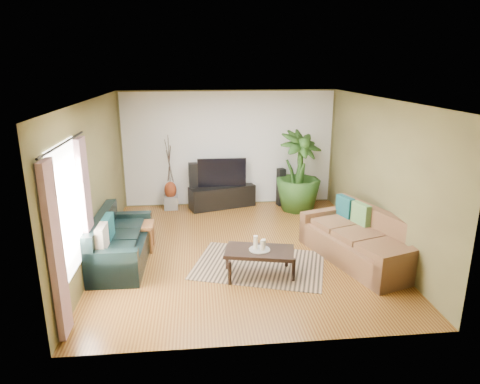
{
  "coord_description": "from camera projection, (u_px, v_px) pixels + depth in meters",
  "views": [
    {
      "loc": [
        -0.75,
        -7.14,
        3.26
      ],
      "look_at": [
        0.0,
        0.2,
        1.05
      ],
      "focal_mm": 32.0,
      "sensor_mm": 36.0,
      "label": 1
    }
  ],
  "objects": [
    {
      "name": "curtain_near",
      "position": [
        56.0,
        252.0,
        5.0
      ],
      "size": [
        0.08,
        0.35,
        2.2
      ],
      "primitive_type": "cube",
      "color": "gray",
      "rests_on": "ground"
    },
    {
      "name": "candle_mid",
      "position": [
        263.0,
        245.0,
        6.7
      ],
      "size": [
        0.07,
        0.07,
        0.17
      ],
      "primitive_type": "cylinder",
      "color": "beige",
      "rests_on": "candle_tray"
    },
    {
      "name": "tv_stand",
      "position": [
        222.0,
        197.0,
        10.1
      ],
      "size": [
        1.6,
        0.89,
        0.51
      ],
      "primitive_type": "cube",
      "rotation": [
        0.0,
        0.0,
        0.3
      ],
      "color": "black",
      "rests_on": "floor"
    },
    {
      "name": "backwall_panel",
      "position": [
        229.0,
        149.0,
        10.03
      ],
      "size": [
        4.9,
        0.0,
        4.9
      ],
      "primitive_type": "plane",
      "rotation": [
        1.57,
        0.0,
        0.0
      ],
      "color": "white",
      "rests_on": "ground"
    },
    {
      "name": "curtain_far",
      "position": [
        87.0,
        210.0,
        6.43
      ],
      "size": [
        0.08,
        0.35,
        2.2
      ],
      "primitive_type": "cube",
      "color": "gray",
      "rests_on": "ground"
    },
    {
      "name": "window_pane",
      "position": [
        67.0,
        211.0,
        5.64
      ],
      "size": [
        0.0,
        1.8,
        1.8
      ],
      "primitive_type": "plane",
      "rotation": [
        1.57,
        0.0,
        1.57
      ],
      "color": "white",
      "rests_on": "ground"
    },
    {
      "name": "ceiling",
      "position": [
        241.0,
        100.0,
        7.03
      ],
      "size": [
        5.5,
        5.5,
        0.0
      ],
      "primitive_type": "plane",
      "rotation": [
        3.14,
        0.0,
        0.0
      ],
      "color": "white",
      "rests_on": "ground"
    },
    {
      "name": "side_table",
      "position": [
        141.0,
        237.0,
        7.77
      ],
      "size": [
        0.48,
        0.48,
        0.5
      ],
      "primitive_type": "cube",
      "rotation": [
        0.0,
        0.0,
        0.01
      ],
      "color": "#985531",
      "rests_on": "floor"
    },
    {
      "name": "wall_back",
      "position": [
        229.0,
        149.0,
        10.04
      ],
      "size": [
        5.0,
        0.0,
        5.0
      ],
      "primitive_type": "plane",
      "rotation": [
        1.57,
        0.0,
        0.0
      ],
      "color": "olive",
      "rests_on": "ground"
    },
    {
      "name": "coffee_table",
      "position": [
        259.0,
        263.0,
        6.82
      ],
      "size": [
        1.18,
        0.81,
        0.44
      ],
      "primitive_type": "cube",
      "rotation": [
        0.0,
        0.0,
        -0.23
      ],
      "color": "black",
      "rests_on": "floor"
    },
    {
      "name": "sofa_left",
      "position": [
        121.0,
        239.0,
        7.21
      ],
      "size": [
        0.84,
        1.9,
        0.85
      ],
      "primitive_type": "cube",
      "rotation": [
        0.0,
        0.0,
        1.55
      ],
      "color": "black",
      "rests_on": "floor"
    },
    {
      "name": "area_rug",
      "position": [
        259.0,
        265.0,
        7.22
      ],
      "size": [
        2.49,
        2.09,
        0.01
      ],
      "primitive_type": "cube",
      "rotation": [
        0.0,
        0.0,
        -0.31
      ],
      "color": "tan",
      "rests_on": "floor"
    },
    {
      "name": "wall_right",
      "position": [
        380.0,
        175.0,
        7.66
      ],
      "size": [
        0.0,
        5.5,
        5.5
      ],
      "primitive_type": "plane",
      "rotation": [
        1.57,
        0.0,
        -1.57
      ],
      "color": "olive",
      "rests_on": "ground"
    },
    {
      "name": "sofa_right",
      "position": [
        359.0,
        237.0,
        7.3
      ],
      "size": [
        1.65,
        2.42,
        0.85
      ],
      "primitive_type": "cube",
      "rotation": [
        0.0,
        0.0,
        -1.25
      ],
      "color": "brown",
      "rests_on": "floor"
    },
    {
      "name": "vase",
      "position": [
        170.0,
        190.0,
        9.92
      ],
      "size": [
        0.29,
        0.29,
        0.4
      ],
      "primitive_type": "ellipsoid",
      "color": "maroon",
      "rests_on": "pedestal"
    },
    {
      "name": "candle_tray",
      "position": [
        260.0,
        249.0,
        6.76
      ],
      "size": [
        0.33,
        0.33,
        0.01
      ],
      "primitive_type": "cylinder",
      "color": "gray",
      "rests_on": "coffee_table"
    },
    {
      "name": "plant_pot",
      "position": [
        297.0,
        204.0,
        9.96
      ],
      "size": [
        0.34,
        0.34,
        0.26
      ],
      "primitive_type": "cylinder",
      "color": "black",
      "rests_on": "floor"
    },
    {
      "name": "floor",
      "position": [
        241.0,
        250.0,
        7.81
      ],
      "size": [
        5.5,
        5.5,
        0.0
      ],
      "primitive_type": "plane",
      "color": "#8F5F25",
      "rests_on": "ground"
    },
    {
      "name": "wall_left",
      "position": [
        93.0,
        183.0,
        7.18
      ],
      "size": [
        0.0,
        5.5,
        5.5
      ],
      "primitive_type": "plane",
      "rotation": [
        1.57,
        0.0,
        1.57
      ],
      "color": "olive",
      "rests_on": "ground"
    },
    {
      "name": "wall_front",
      "position": [
        267.0,
        241.0,
        4.8
      ],
      "size": [
        5.0,
        0.0,
        5.0
      ],
      "primitive_type": "plane",
      "rotation": [
        -1.57,
        0.0,
        0.0
      ],
      "color": "olive",
      "rests_on": "ground"
    },
    {
      "name": "candle_tall",
      "position": [
        256.0,
        242.0,
        6.75
      ],
      "size": [
        0.07,
        0.07,
        0.22
      ],
      "primitive_type": "cylinder",
      "color": "#F1E1CB",
      "rests_on": "candle_tray"
    },
    {
      "name": "television",
      "position": [
        222.0,
        172.0,
        9.93
      ],
      "size": [
        1.13,
        0.06,
        0.67
      ],
      "primitive_type": "cube",
      "color": "black",
      "rests_on": "tv_stand"
    },
    {
      "name": "speaker_right",
      "position": [
        281.0,
        187.0,
        10.18
      ],
      "size": [
        0.21,
        0.22,
        0.9
      ],
      "primitive_type": "cube",
      "rotation": [
        0.0,
        0.0,
        0.28
      ],
      "color": "black",
      "rests_on": "floor"
    },
    {
      "name": "candle_short",
      "position": [
        263.0,
        243.0,
        6.8
      ],
      "size": [
        0.07,
        0.07,
        0.14
      ],
      "primitive_type": "cylinder",
      "color": "beige",
      "rests_on": "candle_tray"
    },
    {
      "name": "speaker_left",
      "position": [
        194.0,
        186.0,
        9.95
      ],
      "size": [
        0.22,
        0.24,
        1.08
      ],
      "primitive_type": "cube",
      "rotation": [
        0.0,
        0.0,
        0.11
      ],
      "color": "black",
      "rests_on": "floor"
    },
    {
      "name": "potted_plant",
      "position": [
        298.0,
        172.0,
        9.73
      ],
      "size": [
        1.4,
        1.4,
        1.83
      ],
      "primitive_type": "imported",
      "rotation": [
        0.0,
        0.0,
        0.53
      ],
      "color": "#254B19",
      "rests_on": "floor"
    },
    {
      "name": "curtain_rod",
      "position": [
        63.0,
        143.0,
        5.39
      ],
      "size": [
        0.03,
        1.9,
        0.03
      ],
      "primitive_type": "cylinder",
      "rotation": [
        1.57,
        0.0,
        0.0
      ],
      "color": "black",
      "rests_on": "ground"
    },
    {
      "name": "pedestal",
      "position": [
        171.0,
        202.0,
        10.01
      ],
      "size": [
        0.32,
        0.32,
        0.31
      ],
      "primitive_type": "cube",
      "rotation": [
        0.0,
        0.0,
        0.03
      ],
      "color": "gray",
      "rests_on": "floor"
    }
  ]
}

